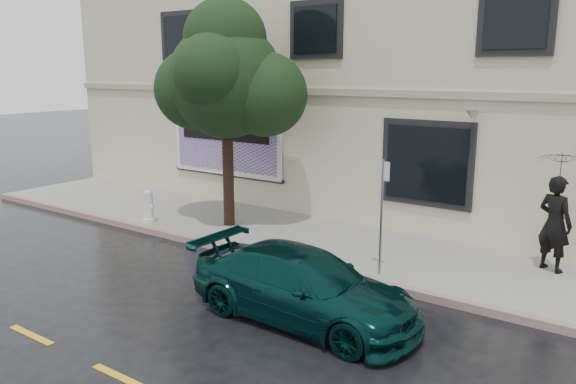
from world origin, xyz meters
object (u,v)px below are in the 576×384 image
Objects in this scene: fire_hydrant at (149,206)px; pedestrian at (555,224)px; car at (303,286)px; street_tree at (226,82)px.

pedestrian is at bearing -0.55° from fire_hydrant.
pedestrian reaches higher than car.
pedestrian is 2.24× the size of fire_hydrant.
pedestrian reaches higher than fire_hydrant.
street_tree is 5.91× the size of fire_hydrant.
street_tree reaches higher than pedestrian.
fire_hydrant is (-1.96, -1.03, -3.30)m from street_tree.
car is 7.03m from fire_hydrant.
pedestrian is (3.04, 4.59, 0.53)m from car.
car is 5.53m from pedestrian.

